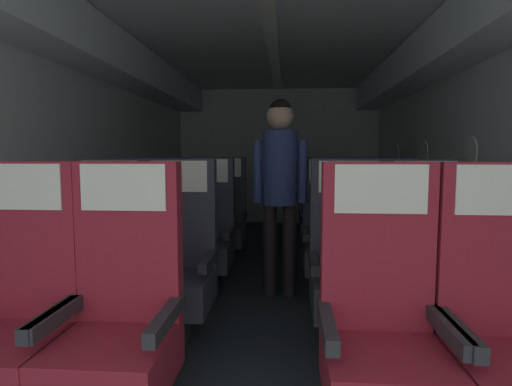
# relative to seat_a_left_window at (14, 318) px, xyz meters

# --- Properties ---
(ground) EXTENTS (3.60, 7.27, 0.02)m
(ground) POSITION_rel_seat_a_left_window_xyz_m (1.00, 1.90, -0.48)
(ground) COLOR #23282D
(fuselage_shell) EXTENTS (3.48, 6.92, 2.31)m
(fuselage_shell) POSITION_rel_seat_a_left_window_xyz_m (1.00, 2.16, 1.21)
(fuselage_shell) COLOR silver
(fuselage_shell) RESTS_ON ground
(seat_a_left_window) EXTENTS (0.49, 0.49, 1.13)m
(seat_a_left_window) POSITION_rel_seat_a_left_window_xyz_m (0.00, 0.00, 0.00)
(seat_a_left_window) COLOR #38383D
(seat_a_left_window) RESTS_ON ground
(seat_a_left_aisle) EXTENTS (0.49, 0.49, 1.13)m
(seat_a_left_aisle) POSITION_rel_seat_a_left_window_xyz_m (0.46, 0.01, 0.00)
(seat_a_left_aisle) COLOR #38383D
(seat_a_left_aisle) RESTS_ON ground
(seat_a_right_aisle) EXTENTS (0.49, 0.49, 1.13)m
(seat_a_right_aisle) POSITION_rel_seat_a_left_window_xyz_m (2.01, -0.01, 0.00)
(seat_a_right_aisle) COLOR #38383D
(seat_a_right_aisle) RESTS_ON ground
(seat_a_right_window) EXTENTS (0.49, 0.49, 1.13)m
(seat_a_right_window) POSITION_rel_seat_a_left_window_xyz_m (1.54, -0.00, 0.00)
(seat_a_right_window) COLOR #38383D
(seat_a_right_window) RESTS_ON ground
(seat_b_left_window) EXTENTS (0.49, 0.49, 1.13)m
(seat_b_left_window) POSITION_rel_seat_a_left_window_xyz_m (-0.00, 0.91, 0.00)
(seat_b_left_window) COLOR #38383D
(seat_b_left_window) RESTS_ON ground
(seat_b_left_aisle) EXTENTS (0.49, 0.49, 1.13)m
(seat_b_left_aisle) POSITION_rel_seat_a_left_window_xyz_m (0.46, 0.90, 0.00)
(seat_b_left_aisle) COLOR #38383D
(seat_b_left_aisle) RESTS_ON ground
(seat_b_right_aisle) EXTENTS (0.49, 0.49, 1.13)m
(seat_b_right_aisle) POSITION_rel_seat_a_left_window_xyz_m (2.00, 0.90, 0.00)
(seat_b_right_aisle) COLOR #38383D
(seat_b_right_aisle) RESTS_ON ground
(seat_b_right_window) EXTENTS (0.49, 0.49, 1.13)m
(seat_b_right_window) POSITION_rel_seat_a_left_window_xyz_m (1.54, 0.91, 0.00)
(seat_b_right_window) COLOR #38383D
(seat_b_right_window) RESTS_ON ground
(seat_c_left_window) EXTENTS (0.49, 0.49, 1.13)m
(seat_c_left_window) POSITION_rel_seat_a_left_window_xyz_m (-0.00, 1.82, 0.00)
(seat_c_left_window) COLOR #38383D
(seat_c_left_window) RESTS_ON ground
(seat_c_left_aisle) EXTENTS (0.49, 0.49, 1.13)m
(seat_c_left_aisle) POSITION_rel_seat_a_left_window_xyz_m (0.46, 1.83, 0.00)
(seat_c_left_aisle) COLOR #38383D
(seat_c_left_aisle) RESTS_ON ground
(seat_c_right_aisle) EXTENTS (0.49, 0.49, 1.13)m
(seat_c_right_aisle) POSITION_rel_seat_a_left_window_xyz_m (1.99, 1.81, 0.00)
(seat_c_right_aisle) COLOR #38383D
(seat_c_right_aisle) RESTS_ON ground
(seat_c_right_window) EXTENTS (0.49, 0.49, 1.13)m
(seat_c_right_window) POSITION_rel_seat_a_left_window_xyz_m (1.53, 1.81, 0.00)
(seat_c_right_window) COLOR #38383D
(seat_c_right_window) RESTS_ON ground
(seat_d_left_window) EXTENTS (0.49, 0.49, 1.13)m
(seat_d_left_window) POSITION_rel_seat_a_left_window_xyz_m (-0.00, 2.73, 0.00)
(seat_d_left_window) COLOR #38383D
(seat_d_left_window) RESTS_ON ground
(seat_d_left_aisle) EXTENTS (0.49, 0.49, 1.13)m
(seat_d_left_aisle) POSITION_rel_seat_a_left_window_xyz_m (0.47, 2.73, 0.00)
(seat_d_left_aisle) COLOR #38383D
(seat_d_left_aisle) RESTS_ON ground
(seat_d_right_aisle) EXTENTS (0.49, 0.49, 1.13)m
(seat_d_right_aisle) POSITION_rel_seat_a_left_window_xyz_m (1.99, 2.74, 0.00)
(seat_d_right_aisle) COLOR #38383D
(seat_d_right_aisle) RESTS_ON ground
(seat_d_right_window) EXTENTS (0.49, 0.49, 1.13)m
(seat_d_right_window) POSITION_rel_seat_a_left_window_xyz_m (1.54, 2.72, 0.00)
(seat_d_right_window) COLOR #38383D
(seat_d_right_window) RESTS_ON ground
(flight_attendant) EXTENTS (0.43, 0.28, 1.60)m
(flight_attendant) POSITION_rel_seat_a_left_window_xyz_m (1.10, 1.71, 0.52)
(flight_attendant) COLOR black
(flight_attendant) RESTS_ON ground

